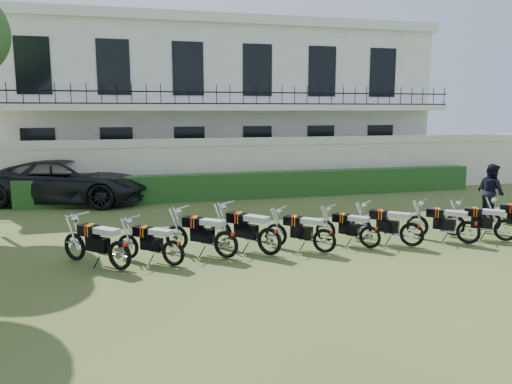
{
  "coord_description": "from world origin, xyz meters",
  "views": [
    {
      "loc": [
        -4.19,
        -11.38,
        3.4
      ],
      "look_at": [
        -0.72,
        1.79,
        1.15
      ],
      "focal_mm": 35.0,
      "sensor_mm": 36.0,
      "label": 1
    }
  ],
  "objects_px": {
    "motorcycle_5": "(370,232)",
    "officer_4": "(491,191)",
    "motorcycle_4": "(325,235)",
    "motorcycle_0": "(119,248)",
    "motorcycle_7": "(469,227)",
    "motorcycle_1": "(173,247)",
    "officer_5": "(489,192)",
    "motorcycle_3": "(270,235)",
    "suv": "(68,181)",
    "motorcycle_2": "(226,238)",
    "motorcycle_8": "(506,225)",
    "motorcycle_6": "(412,229)"
  },
  "relations": [
    {
      "from": "motorcycle_5",
      "to": "officer_4",
      "type": "xyz_separation_m",
      "value": [
        5.3,
        2.19,
        0.43
      ]
    },
    {
      "from": "motorcycle_4",
      "to": "motorcycle_0",
      "type": "bearing_deg",
      "value": 132.69
    },
    {
      "from": "officer_4",
      "to": "motorcycle_7",
      "type": "bearing_deg",
      "value": 136.95
    },
    {
      "from": "motorcycle_1",
      "to": "officer_5",
      "type": "bearing_deg",
      "value": -34.9
    },
    {
      "from": "motorcycle_7",
      "to": "motorcycle_5",
      "type": "bearing_deg",
      "value": 131.82
    },
    {
      "from": "motorcycle_0",
      "to": "officer_5",
      "type": "bearing_deg",
      "value": -32.09
    },
    {
      "from": "motorcycle_0",
      "to": "motorcycle_3",
      "type": "distance_m",
      "value": 3.4
    },
    {
      "from": "motorcycle_3",
      "to": "motorcycle_5",
      "type": "bearing_deg",
      "value": -43.22
    },
    {
      "from": "motorcycle_1",
      "to": "suv",
      "type": "xyz_separation_m",
      "value": [
        -2.99,
        8.6,
        0.36
      ]
    },
    {
      "from": "suv",
      "to": "motorcycle_7",
      "type": "bearing_deg",
      "value": -111.8
    },
    {
      "from": "motorcycle_1",
      "to": "motorcycle_3",
      "type": "relative_size",
      "value": 0.9
    },
    {
      "from": "motorcycle_2",
      "to": "motorcycle_8",
      "type": "xyz_separation_m",
      "value": [
        7.33,
        -0.36,
        -0.04
      ]
    },
    {
      "from": "motorcycle_5",
      "to": "officer_5",
      "type": "xyz_separation_m",
      "value": [
        5.58,
        2.61,
        0.35
      ]
    },
    {
      "from": "motorcycle_1",
      "to": "motorcycle_3",
      "type": "bearing_deg",
      "value": -44.05
    },
    {
      "from": "motorcycle_3",
      "to": "motorcycle_6",
      "type": "xyz_separation_m",
      "value": [
        3.65,
        -0.17,
        -0.04
      ]
    },
    {
      "from": "motorcycle_7",
      "to": "suv",
      "type": "xyz_separation_m",
      "value": [
        -10.42,
        8.69,
        0.34
      ]
    },
    {
      "from": "motorcycle_6",
      "to": "officer_5",
      "type": "distance_m",
      "value": 5.28
    },
    {
      "from": "motorcycle_5",
      "to": "officer_4",
      "type": "height_order",
      "value": "officer_4"
    },
    {
      "from": "motorcycle_0",
      "to": "motorcycle_3",
      "type": "xyz_separation_m",
      "value": [
        3.39,
        0.25,
        0.02
      ]
    },
    {
      "from": "motorcycle_1",
      "to": "motorcycle_8",
      "type": "relative_size",
      "value": 0.99
    },
    {
      "from": "motorcycle_1",
      "to": "officer_4",
      "type": "xyz_separation_m",
      "value": [
        10.13,
        2.38,
        0.42
      ]
    },
    {
      "from": "motorcycle_0",
      "to": "motorcycle_1",
      "type": "xyz_separation_m",
      "value": [
        1.13,
        0.01,
        -0.05
      ]
    },
    {
      "from": "motorcycle_4",
      "to": "officer_5",
      "type": "relative_size",
      "value": 0.92
    },
    {
      "from": "motorcycle_2",
      "to": "motorcycle_3",
      "type": "distance_m",
      "value": 1.03
    },
    {
      "from": "motorcycle_0",
      "to": "motorcycle_5",
      "type": "relative_size",
      "value": 1.1
    },
    {
      "from": "motorcycle_2",
      "to": "motorcycle_5",
      "type": "bearing_deg",
      "value": -50.31
    },
    {
      "from": "motorcycle_2",
      "to": "officer_5",
      "type": "height_order",
      "value": "officer_5"
    },
    {
      "from": "motorcycle_7",
      "to": "motorcycle_8",
      "type": "distance_m",
      "value": 1.13
    },
    {
      "from": "motorcycle_5",
      "to": "motorcycle_8",
      "type": "distance_m",
      "value": 3.74
    },
    {
      "from": "motorcycle_2",
      "to": "officer_4",
      "type": "bearing_deg",
      "value": -35.75
    },
    {
      "from": "motorcycle_4",
      "to": "motorcycle_5",
      "type": "bearing_deg",
      "value": -44.05
    },
    {
      "from": "suv",
      "to": "motorcycle_1",
      "type": "bearing_deg",
      "value": -142.83
    },
    {
      "from": "motorcycle_0",
      "to": "suv",
      "type": "relative_size",
      "value": 0.26
    },
    {
      "from": "motorcycle_0",
      "to": "motorcycle_8",
      "type": "distance_m",
      "value": 9.69
    },
    {
      "from": "motorcycle_3",
      "to": "officer_4",
      "type": "xyz_separation_m",
      "value": [
        7.87,
        2.15,
        0.35
      ]
    },
    {
      "from": "officer_5",
      "to": "suv",
      "type": "bearing_deg",
      "value": 62.97
    },
    {
      "from": "motorcycle_4",
      "to": "suv",
      "type": "distance_m",
      "value": 10.76
    },
    {
      "from": "motorcycle_0",
      "to": "suv",
      "type": "distance_m",
      "value": 8.82
    },
    {
      "from": "motorcycle_8",
      "to": "officer_4",
      "type": "distance_m",
      "value": 2.96
    },
    {
      "from": "motorcycle_0",
      "to": "motorcycle_2",
      "type": "relative_size",
      "value": 0.96
    },
    {
      "from": "motorcycle_5",
      "to": "motorcycle_7",
      "type": "height_order",
      "value": "motorcycle_7"
    },
    {
      "from": "motorcycle_3",
      "to": "officer_5",
      "type": "distance_m",
      "value": 8.55
    },
    {
      "from": "motorcycle_3",
      "to": "officer_5",
      "type": "relative_size",
      "value": 1.02
    },
    {
      "from": "motorcycle_6",
      "to": "motorcycle_8",
      "type": "bearing_deg",
      "value": -50.37
    },
    {
      "from": "motorcycle_0",
      "to": "motorcycle_4",
      "type": "distance_m",
      "value": 4.71
    },
    {
      "from": "motorcycle_1",
      "to": "motorcycle_4",
      "type": "xyz_separation_m",
      "value": [
        3.58,
        0.09,
        0.01
      ]
    },
    {
      "from": "motorcycle_5",
      "to": "motorcycle_6",
      "type": "relative_size",
      "value": 0.94
    },
    {
      "from": "motorcycle_3",
      "to": "motorcycle_4",
      "type": "bearing_deg",
      "value": -48.39
    },
    {
      "from": "motorcycle_4",
      "to": "officer_4",
      "type": "height_order",
      "value": "officer_4"
    },
    {
      "from": "motorcycle_3",
      "to": "motorcycle_4",
      "type": "height_order",
      "value": "motorcycle_3"
    }
  ]
}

